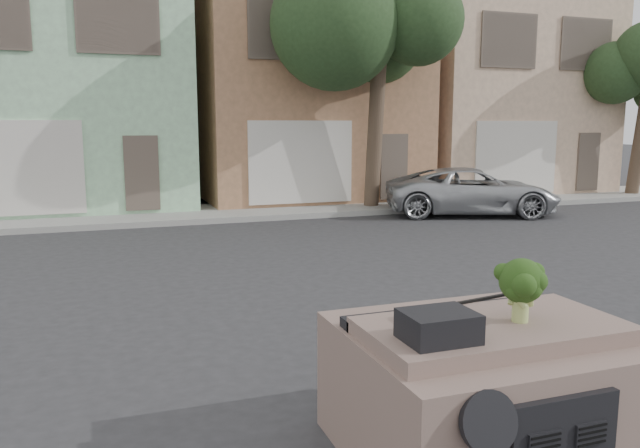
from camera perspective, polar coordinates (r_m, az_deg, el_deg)
ground_plane at (r=7.79m, az=1.56°, el=-10.02°), size 120.00×120.00×0.00m
sidewalk at (r=17.74m, az=-10.85°, el=0.94°), size 40.00×3.00×0.15m
townhouse_mint at (r=21.41m, az=-22.39°, el=11.74°), size 7.20×8.20×7.55m
townhouse_tan at (r=22.41m, az=-2.42°, el=12.26°), size 7.20×8.20×7.55m
townhouse_beige at (r=25.66m, az=14.12°, el=11.61°), size 7.20×8.20×7.55m
silver_pickup at (r=18.24m, az=13.63°, el=0.84°), size 5.28×3.73×1.34m
tree_near at (r=18.42m, az=5.16°, el=14.39°), size 4.40×4.00×8.50m
car_dashboard at (r=5.10m, az=14.29°, el=-14.21°), size 2.00×1.80×1.12m
instrument_hump at (r=4.30m, az=10.78°, el=-9.16°), size 0.48×0.38×0.20m
wiper_arm at (r=5.36m, az=14.76°, el=-6.61°), size 0.69×0.15×0.02m
broccoli at (r=4.81m, az=17.93°, el=-5.72°), size 0.50×0.50×0.48m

